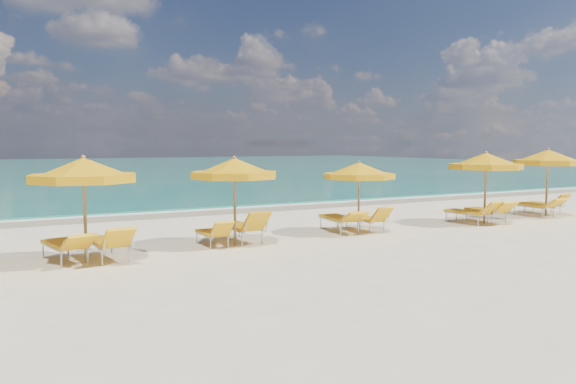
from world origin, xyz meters
name	(u,v)px	position (x,y,z in m)	size (l,w,h in m)	color
ground_plane	(313,238)	(0.00, 0.00, 0.00)	(120.00, 120.00, 0.00)	beige
ocean	(76,169)	(0.00, 48.00, 0.00)	(120.00, 80.00, 0.30)	#14725A
wet_sand_band	(218,211)	(0.00, 7.40, 0.00)	(120.00, 2.60, 0.01)	tan
foam_line	(211,209)	(0.00, 8.20, 0.00)	(120.00, 1.20, 0.03)	white
whitecap_near	(35,197)	(-6.00, 17.00, 0.00)	(14.00, 0.36, 0.05)	white
whitecap_far	(239,180)	(8.00, 24.00, 0.00)	(18.00, 0.30, 0.05)	white
umbrella_2	(84,171)	(-6.13, -0.37, 2.06)	(2.79, 2.79, 2.42)	#98784C
umbrella_3	(234,169)	(-2.34, 0.08, 2.00)	(2.54, 2.54, 2.35)	#98784C
umbrella_4	(359,171)	(1.70, 0.21, 1.84)	(2.32, 2.32, 2.16)	#98784C
umbrella_5	(486,162)	(6.55, -0.15, 2.06)	(2.62, 2.62, 2.42)	#98784C
umbrella_6	(548,158)	(10.11, 0.20, 2.14)	(3.14, 3.14, 2.50)	#98784C
lounger_2_left	(66,251)	(-6.52, -0.03, 0.23)	(1.02, 2.03, 0.80)	#A5A8AD
lounger_2_right	(108,249)	(-5.63, -0.22, 0.24)	(0.84, 2.00, 0.90)	#A5A8AD
lounger_3_left	(212,238)	(-2.89, 0.29, 0.20)	(0.56, 1.54, 0.76)	#A5A8AD
lounger_3_right	(241,233)	(-1.99, 0.48, 0.25)	(0.80, 1.98, 0.96)	#A5A8AD
lounger_4_left	(340,224)	(1.33, 0.67, 0.24)	(0.85, 2.10, 0.78)	#A5A8AD
lounger_4_right	(366,223)	(2.16, 0.49, 0.22)	(0.66, 1.74, 0.85)	#A5A8AD
lounger_5_left	(468,217)	(6.05, 0.08, 0.23)	(0.91, 1.92, 0.86)	#A5A8AD
lounger_5_right	(487,215)	(6.91, 0.07, 0.23)	(0.81, 1.96, 0.83)	#A5A8AD
lounger_6_left	(535,210)	(9.74, 0.39, 0.23)	(0.70, 1.95, 0.78)	#A5A8AD
lounger_6_right	(543,208)	(10.63, 0.72, 0.22)	(0.62, 1.71, 0.85)	#A5A8AD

